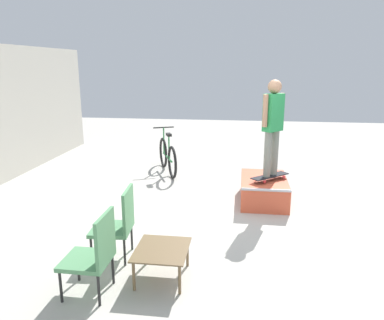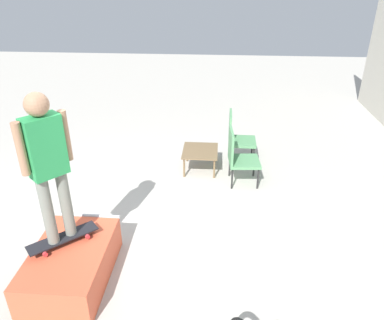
{
  "view_description": "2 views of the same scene",
  "coord_description": "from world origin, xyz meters",
  "views": [
    {
      "loc": [
        -5.62,
        -0.09,
        2.57
      ],
      "look_at": [
        0.33,
        0.7,
        1.03
      ],
      "focal_mm": 35.0,
      "sensor_mm": 36.0,
      "label": 1
    },
    {
      "loc": [
        4.62,
        1.13,
        3.38
      ],
      "look_at": [
        0.11,
        0.8,
        1.05
      ],
      "focal_mm": 35.0,
      "sensor_mm": 36.0,
      "label": 2
    }
  ],
  "objects": [
    {
      "name": "coffee_table",
      "position": [
        -1.57,
        0.82,
        0.35
      ],
      "size": [
        0.72,
        0.64,
        0.39
      ],
      "color": "brown",
      "rests_on": "ground_plane"
    },
    {
      "name": "ground_plane",
      "position": [
        0.0,
        0.0,
        0.0
      ],
      "size": [
        24.0,
        24.0,
        0.0
      ],
      "primitive_type": "plane",
      "color": "#B7B2A8"
    },
    {
      "name": "skateboard_on_ramp",
      "position": [
        1.23,
        -0.65,
        0.53
      ],
      "size": [
        0.7,
        0.74,
        0.07
      ],
      "rotation": [
        0.0,
        0.0,
        -0.84
      ],
      "color": "black",
      "rests_on": "skate_ramp_box"
    },
    {
      "name": "patio_chair_left",
      "position": [
        -1.99,
        1.5,
        0.53
      ],
      "size": [
        0.53,
        0.53,
        0.98
      ],
      "rotation": [
        0.0,
        0.0,
        3.13
      ],
      "color": "black",
      "rests_on": "ground_plane"
    },
    {
      "name": "patio_chair_right",
      "position": [
        -1.14,
        1.5,
        0.53
      ],
      "size": [
        0.56,
        0.56,
        0.98
      ],
      "rotation": [
        0.0,
        0.0,
        3.22
      ],
      "color": "black",
      "rests_on": "ground_plane"
    },
    {
      "name": "person_skater",
      "position": [
        1.23,
        -0.65,
        1.59
      ],
      "size": [
        0.45,
        0.4,
        1.77
      ],
      "rotation": [
        0.0,
        0.0,
        -0.71
      ],
      "color": "gray",
      "rests_on": "skateboard_on_ramp"
    },
    {
      "name": "skate_ramp_box",
      "position": [
        1.33,
        -0.56,
        0.23
      ],
      "size": [
        1.38,
        0.86,
        0.47
      ],
      "color": "#DB5638",
      "rests_on": "ground_plane"
    }
  ]
}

